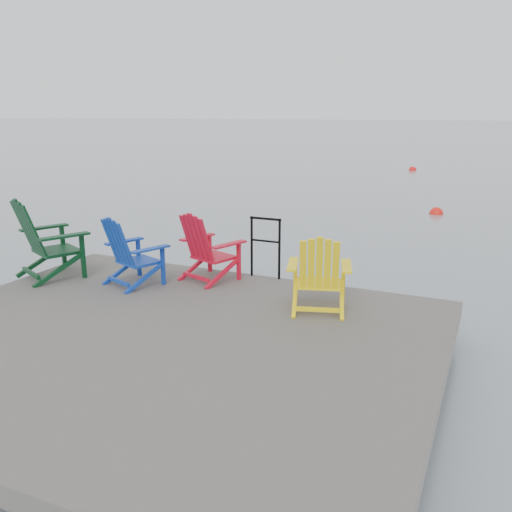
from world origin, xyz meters
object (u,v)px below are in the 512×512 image
at_px(chair_blue, 130,251).
at_px(chair_yellow, 319,273).
at_px(handrail, 265,242).
at_px(chair_red, 207,247).
at_px(chair_green, 46,238).
at_px(buoy_b, 412,170).
at_px(buoy_a, 436,214).

distance_m(chair_blue, chair_yellow, 2.72).
distance_m(handrail, chair_red, 0.85).
height_order(chair_green, buoy_b, chair_green).
distance_m(handrail, chair_green, 3.20).
bearing_deg(chair_red, buoy_a, 96.41).
xyz_separation_m(chair_blue, chair_yellow, (2.72, 0.08, -0.00)).
distance_m(chair_green, chair_red, 2.36).
distance_m(chair_red, chair_yellow, 1.93).
relative_size(handrail, chair_red, 0.91).
bearing_deg(chair_red, chair_blue, -125.49).
distance_m(chair_green, chair_yellow, 4.07).
distance_m(buoy_a, buoy_b, 12.35).
bearing_deg(chair_green, handrail, 49.19).
relative_size(handrail, buoy_a, 2.28).
bearing_deg(chair_green, chair_yellow, 29.05).
bearing_deg(chair_green, buoy_a, 92.52).
bearing_deg(buoy_a, chair_red, -102.49).
bearing_deg(handrail, chair_yellow, -41.74).
bearing_deg(chair_yellow, chair_red, 146.63).
height_order(chair_green, chair_blue, chair_green).
bearing_deg(chair_blue, chair_red, 56.51).
height_order(handrail, buoy_a, handrail).
bearing_deg(buoy_b, buoy_a, -78.36).
relative_size(chair_green, chair_blue, 1.20).
relative_size(chair_blue, chair_yellow, 1.01).
xyz_separation_m(handrail, chair_green, (-2.91, -1.31, 0.05)).
distance_m(chair_yellow, buoy_a, 10.30).
bearing_deg(chair_red, chair_yellow, 2.40).
bearing_deg(chair_blue, chair_yellow, 22.50).
relative_size(chair_red, buoy_b, 2.55).
height_order(handrail, chair_blue, chair_blue).
bearing_deg(chair_blue, buoy_b, 109.54).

